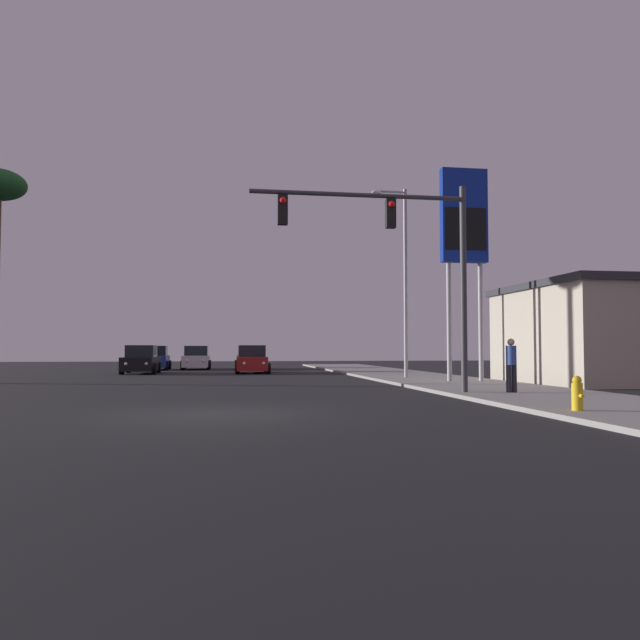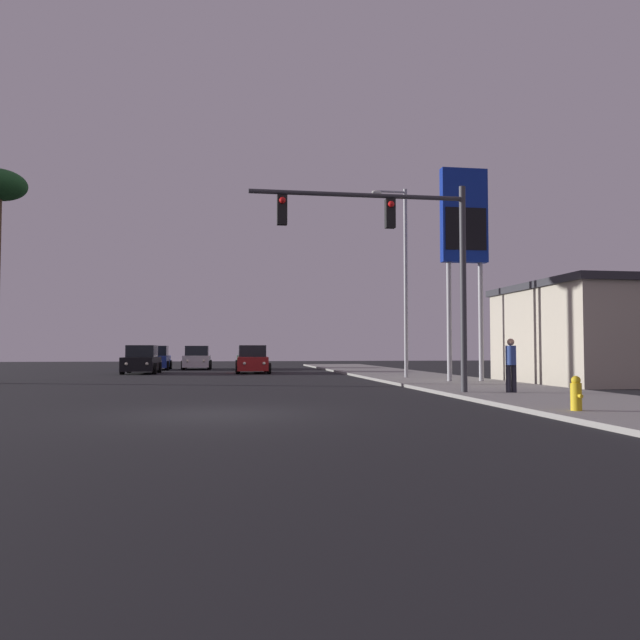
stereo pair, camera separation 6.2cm
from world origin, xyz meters
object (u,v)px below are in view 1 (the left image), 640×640
car_red (252,360)px  gas_station_sign (464,227)px  car_black (141,361)px  street_lamp (403,272)px  traffic_light_mast (404,245)px  car_green (249,358)px  pedestrian_on_sidewalk (511,363)px  fire_hydrant (577,394)px  car_blue (155,359)px  car_white (196,359)px

car_red → gas_station_sign: (8.33, -13.16, 5.86)m
car_black → street_lamp: 16.99m
traffic_light_mast → car_green: bearing=97.8°
pedestrian_on_sidewalk → car_black: bearing=124.3°
gas_station_sign → fire_hydrant: gas_station_sign is taller
car_black → gas_station_sign: gas_station_sign is taller
fire_hydrant → traffic_light_mast: bearing=109.7°
car_green → car_red: size_ratio=0.99×
car_black → fire_hydrant: bearing=117.3°
street_lamp → fire_hydrant: (-0.75, -15.90, -4.63)m
car_red → gas_station_sign: 16.64m
car_blue → car_red: same height
car_blue → car_red: 9.45m
traffic_light_mast → fire_hydrant: size_ratio=9.00×
car_black → car_red: (6.56, -0.15, 0.00)m
car_white → street_lamp: (10.36, -17.18, 4.36)m
car_red → street_lamp: bearing=127.1°
car_green → traffic_light_mast: bearing=97.4°
car_green → street_lamp: (6.57, -17.07, 4.36)m
fire_hydrant → pedestrian_on_sidewalk: size_ratio=0.46×
fire_hydrant → pedestrian_on_sidewalk: 5.70m
car_blue → car_black: same height
car_green → car_blue: size_ratio=1.00×
car_green → car_blue: (-6.62, -0.67, 0.00)m
gas_station_sign → car_red: bearing=122.3°
car_green → street_lamp: size_ratio=0.48×
car_red → pedestrian_on_sidewalk: bearing=111.7°
car_blue → fire_hydrant: size_ratio=5.69×
car_red → traffic_light_mast: bearing=103.1°
car_blue → car_black: size_ratio=1.00×
traffic_light_mast → pedestrian_on_sidewalk: size_ratio=4.10×
street_lamp → car_red: bearing=125.1°
car_white → street_lamp: 20.53m
traffic_light_mast → car_red: bearing=101.1°
car_white → traffic_light_mast: bearing=106.0°
car_green → car_blue: same height
pedestrian_on_sidewalk → gas_station_sign: bearing=79.8°
car_black → gas_station_sign: bearing=139.5°
car_blue → pedestrian_on_sidewalk: pedestrian_on_sidewalk is taller
car_black → pedestrian_on_sidewalk: size_ratio=2.59×
car_blue → traffic_light_mast: size_ratio=0.63×
car_black → street_lamp: street_lamp is taller
car_white → traffic_light_mast: traffic_light_mast is taller
fire_hydrant → street_lamp: bearing=87.3°
car_black → fire_hydrant: 28.48m
car_green → pedestrian_on_sidewalk: 28.29m
fire_hydrant → car_green: bearing=100.0°
car_blue → car_red: bearing=132.4°
car_blue → street_lamp: street_lamp is taller
car_black → car_red: 6.56m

